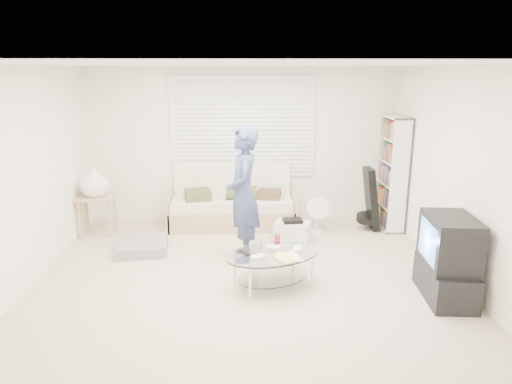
{
  "coord_description": "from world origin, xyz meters",
  "views": [
    {
      "loc": [
        -0.04,
        -5.17,
        2.43
      ],
      "look_at": [
        0.15,
        0.3,
        0.97
      ],
      "focal_mm": 32.0,
      "sensor_mm": 36.0,
      "label": 1
    }
  ],
  "objects_px": {
    "bookshelf": "(392,173)",
    "tv_unit": "(448,259)",
    "coffee_table": "(274,259)",
    "futon_sofa": "(232,206)"
  },
  "relations": [
    {
      "from": "bookshelf",
      "to": "tv_unit",
      "type": "xyz_separation_m",
      "value": [
        -0.13,
        -2.37,
        -0.43
      ]
    },
    {
      "from": "tv_unit",
      "to": "coffee_table",
      "type": "relative_size",
      "value": 0.7
    },
    {
      "from": "futon_sofa",
      "to": "bookshelf",
      "type": "relative_size",
      "value": 1.14
    },
    {
      "from": "futon_sofa",
      "to": "tv_unit",
      "type": "distance_m",
      "value": 3.47
    },
    {
      "from": "futon_sofa",
      "to": "bookshelf",
      "type": "xyz_separation_m",
      "value": [
        2.5,
        -0.16,
        0.56
      ]
    },
    {
      "from": "tv_unit",
      "to": "coffee_table",
      "type": "height_order",
      "value": "tv_unit"
    },
    {
      "from": "bookshelf",
      "to": "tv_unit",
      "type": "relative_size",
      "value": 1.9
    },
    {
      "from": "tv_unit",
      "to": "coffee_table",
      "type": "distance_m",
      "value": 1.9
    },
    {
      "from": "bookshelf",
      "to": "coffee_table",
      "type": "bearing_deg",
      "value": -134.19
    },
    {
      "from": "futon_sofa",
      "to": "tv_unit",
      "type": "bearing_deg",
      "value": -46.85
    }
  ]
}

